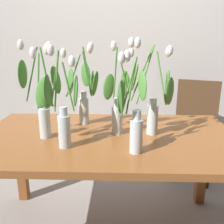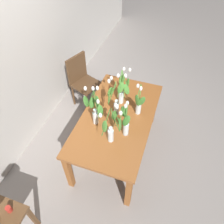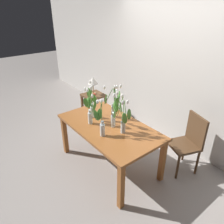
% 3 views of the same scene
% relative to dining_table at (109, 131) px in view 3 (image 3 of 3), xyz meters
% --- Properties ---
extents(ground_plane, '(18.00, 18.00, 0.00)m').
position_rel_dining_table_xyz_m(ground_plane, '(0.00, 0.00, -0.65)').
color(ground_plane, gray).
extents(room_wall_rear, '(9.00, 0.10, 2.70)m').
position_rel_dining_table_xyz_m(room_wall_rear, '(0.00, 1.38, 0.70)').
color(room_wall_rear, beige).
rests_on(room_wall_rear, ground).
extents(dining_table, '(1.60, 0.90, 0.74)m').
position_rel_dining_table_xyz_m(dining_table, '(0.00, 0.00, 0.00)').
color(dining_table, brown).
rests_on(dining_table, ground).
extents(tulip_vase_0, '(0.20, 0.18, 0.56)m').
position_rel_dining_table_xyz_m(tulip_vase_0, '(0.06, 0.06, 0.27)').
color(tulip_vase_0, silver).
rests_on(tulip_vase_0, dining_table).
extents(tulip_vase_1, '(0.14, 0.16, 0.52)m').
position_rel_dining_table_xyz_m(tulip_vase_1, '(0.13, -0.24, 0.27)').
color(tulip_vase_1, silver).
rests_on(tulip_vase_1, dining_table).
extents(tulip_vase_2, '(0.24, 0.28, 0.56)m').
position_rel_dining_table_xyz_m(tulip_vase_2, '(-0.17, 0.23, 0.31)').
color(tulip_vase_2, silver).
rests_on(tulip_vase_2, dining_table).
extents(tulip_vase_3, '(0.28, 0.22, 0.58)m').
position_rel_dining_table_xyz_m(tulip_vase_3, '(0.27, 0.02, 0.32)').
color(tulip_vase_3, silver).
rests_on(tulip_vase_3, dining_table).
extents(tulip_vase_4, '(0.26, 0.20, 0.57)m').
position_rel_dining_table_xyz_m(tulip_vase_4, '(-0.38, -0.05, 0.31)').
color(tulip_vase_4, silver).
rests_on(tulip_vase_4, dining_table).
extents(tulip_vase_5, '(0.22, 0.18, 0.55)m').
position_rel_dining_table_xyz_m(tulip_vase_5, '(-0.24, -0.17, 0.30)').
color(tulip_vase_5, silver).
rests_on(tulip_vase_5, dining_table).
extents(dining_chair, '(0.52, 0.52, 0.93)m').
position_rel_dining_table_xyz_m(dining_chair, '(0.81, 0.89, -0.12)').
color(dining_chair, '#4C331E').
rests_on(dining_chair, ground).
extents(side_table, '(0.44, 0.44, 0.55)m').
position_rel_dining_table_xyz_m(side_table, '(-1.52, 0.74, -0.22)').
color(side_table, brown).
rests_on(side_table, ground).
extents(table_lamp, '(0.22, 0.22, 0.40)m').
position_rel_dining_table_xyz_m(table_lamp, '(-1.55, 0.76, 0.21)').
color(table_lamp, olive).
rests_on(table_lamp, side_table).
extents(pillar_candle, '(0.06, 0.06, 0.07)m').
position_rel_dining_table_xyz_m(pillar_candle, '(-1.40, 0.68, -0.06)').
color(pillar_candle, '#B72D23').
rests_on(pillar_candle, side_table).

